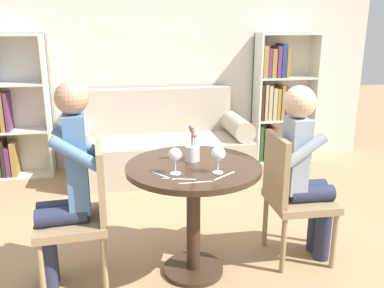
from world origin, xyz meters
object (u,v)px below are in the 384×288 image
at_px(wine_glass_right, 218,155).
at_px(wine_glass_left, 175,155).
at_px(chair_right, 291,192).
at_px(bookshelf_left, 5,113).
at_px(person_right, 305,169).
at_px(person_left, 65,185).
at_px(chair_left, 83,211).
at_px(bookshelf_right, 277,100).
at_px(couch, 160,147).
at_px(flower_vase, 192,149).

bearing_deg(wine_glass_right, wine_glass_left, 172.97).
height_order(chair_right, wine_glass_right, wine_glass_right).
height_order(bookshelf_left, person_right, bookshelf_left).
distance_m(bookshelf_left, wine_glass_right, 2.92).
bearing_deg(person_left, person_right, 88.00).
relative_size(chair_left, wine_glass_left, 5.72).
bearing_deg(bookshelf_left, bookshelf_right, -0.04).
height_order(chair_left, wine_glass_left, wine_glass_left).
bearing_deg(person_left, chair_left, 92.19).
bearing_deg(bookshelf_right, bookshelf_left, 179.96).
height_order(bookshelf_left, chair_left, bookshelf_left).
height_order(couch, chair_right, couch).
height_order(bookshelf_left, person_left, bookshelf_left).
xyz_separation_m(chair_left, flower_vase, (0.70, 0.06, 0.34)).
xyz_separation_m(bookshelf_left, person_right, (2.39, -2.13, -0.03)).
xyz_separation_m(bookshelf_right, chair_right, (-0.74, -2.12, -0.25)).
distance_m(bookshelf_left, chair_left, 2.35).
bearing_deg(bookshelf_left, person_left, -68.80).
bearing_deg(wine_glass_left, wine_glass_right, -7.03).
xyz_separation_m(bookshelf_right, chair_left, (-2.12, -2.15, -0.25)).
relative_size(couch, chair_right, 2.11).
bearing_deg(wine_glass_left, flower_vase, 57.32).
bearing_deg(wine_glass_right, bookshelf_left, 126.38).
xyz_separation_m(wine_glass_left, flower_vase, (0.14, 0.22, -0.04)).
bearing_deg(chair_left, person_left, -87.81).
relative_size(couch, wine_glass_right, 11.88).
distance_m(couch, person_left, 2.08).
relative_size(bookshelf_right, chair_left, 1.68).
relative_size(chair_right, wine_glass_left, 5.72).
bearing_deg(flower_vase, chair_right, -2.64).
height_order(couch, person_right, person_right).
height_order(wine_glass_left, flower_vase, flower_vase).
bearing_deg(wine_glass_left, person_left, 166.67).
height_order(couch, bookshelf_left, bookshelf_left).
bearing_deg(wine_glass_left, bookshelf_right, 55.91).
relative_size(couch, person_left, 1.47).
xyz_separation_m(person_left, wine_glass_right, (0.89, -0.18, 0.19)).
relative_size(couch, person_right, 1.55).
height_order(bookshelf_right, flower_vase, bookshelf_right).
relative_size(chair_right, wine_glass_right, 5.63).
distance_m(chair_left, flower_vase, 0.77).
xyz_separation_m(bookshelf_left, person_left, (0.84, -2.16, -0.02)).
xyz_separation_m(couch, wine_glass_left, (-0.13, -2.05, 0.56)).
height_order(chair_left, person_left, person_left).
xyz_separation_m(wine_glass_left, wine_glass_right, (0.25, -0.03, -0.00)).
height_order(couch, chair_left, couch).
relative_size(couch, flower_vase, 7.80).
xyz_separation_m(chair_left, wine_glass_right, (0.80, -0.19, 0.37)).
height_order(couch, flower_vase, flower_vase).
bearing_deg(wine_glass_left, chair_left, 163.84).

